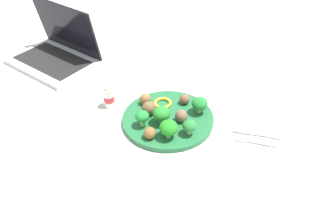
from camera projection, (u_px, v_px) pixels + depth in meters
ground_plane at (168, 121)px, 1.07m from camera, size 4.00×4.00×0.00m
plate at (168, 119)px, 1.06m from camera, size 0.28×0.28×0.02m
broccoli_floret_mid_left at (161, 114)px, 1.01m from camera, size 0.05×0.05×0.06m
broccoli_floret_back_right at (189, 126)px, 0.98m from camera, size 0.04×0.04×0.05m
broccoli_floret_front_left at (142, 117)px, 1.00m from camera, size 0.04×0.04×0.05m
broccoli_floret_mid_right at (200, 104)px, 1.05m from camera, size 0.05×0.05×0.05m
broccoli_floret_near_rim at (169, 128)px, 0.96m from camera, size 0.05×0.05×0.06m
meatball_near_rim at (149, 108)px, 1.06m from camera, size 0.04×0.04×0.04m
meatball_center at (145, 99)px, 1.10m from camera, size 0.04×0.04×0.04m
meatball_front_left at (185, 99)px, 1.10m from camera, size 0.03×0.03×0.03m
meatball_far_rim at (181, 116)px, 1.03m from camera, size 0.04×0.04×0.04m
meatball_back_right at (150, 133)px, 0.97m from camera, size 0.03×0.03×0.03m
pepper_ring_front_left at (163, 103)px, 1.10m from camera, size 0.07×0.07×0.01m
napkin at (256, 139)px, 1.00m from camera, size 0.18×0.13×0.01m
fork at (253, 141)px, 0.98m from camera, size 0.12×0.02×0.01m
knife at (255, 133)px, 1.01m from camera, size 0.15×0.02×0.01m
yogurt_bottle at (109, 97)px, 1.10m from camera, size 0.03×0.03×0.08m
laptop at (57, 52)px, 1.33m from camera, size 0.38×0.32×0.21m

